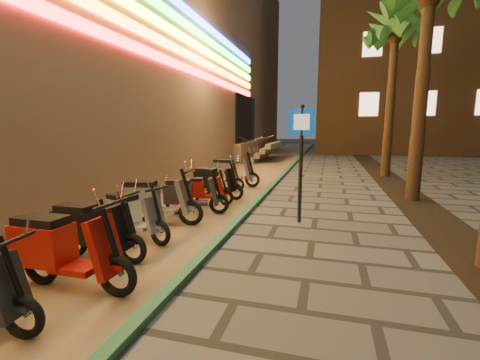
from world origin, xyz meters
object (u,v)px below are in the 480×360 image
(scooter_3, at_px, (60,249))
(scooter_9, at_px, (213,181))
(scooter_7, at_px, (188,195))
(scooter_8, at_px, (201,190))
(scooter_4, at_px, (90,229))
(scooter_11, at_px, (230,171))
(scooter_10, at_px, (216,178))
(pedestrian_sign, at_px, (301,148))
(scooter_5, at_px, (131,215))
(scooter_6, at_px, (153,200))

(scooter_3, height_order, scooter_9, scooter_3)
(scooter_3, height_order, scooter_7, scooter_3)
(scooter_8, bearing_deg, scooter_4, -111.09)
(scooter_11, bearing_deg, scooter_10, -93.64)
(scooter_3, xyz_separation_m, scooter_7, (0.06, 4.00, -0.06))
(pedestrian_sign, relative_size, scooter_10, 1.72)
(scooter_4, height_order, scooter_5, scooter_4)
(pedestrian_sign, height_order, scooter_11, pedestrian_sign)
(scooter_9, bearing_deg, scooter_11, 103.30)
(scooter_5, distance_m, scooter_10, 5.00)
(scooter_4, height_order, scooter_9, scooter_4)
(scooter_5, bearing_deg, scooter_8, 100.85)
(scooter_7, height_order, scooter_11, scooter_11)
(pedestrian_sign, xyz_separation_m, scooter_10, (-3.11, 2.98, -1.27))
(scooter_4, distance_m, scooter_7, 3.07)
(scooter_3, bearing_deg, scooter_7, 89.42)
(scooter_4, height_order, scooter_11, scooter_11)
(pedestrian_sign, distance_m, scooter_7, 3.06)
(scooter_5, height_order, scooter_6, scooter_6)
(scooter_5, bearing_deg, scooter_6, 111.34)
(scooter_6, relative_size, scooter_11, 1.00)
(scooter_3, relative_size, scooter_6, 0.99)
(scooter_6, bearing_deg, scooter_10, 79.50)
(scooter_7, height_order, scooter_9, scooter_9)
(scooter_3, bearing_deg, scooter_11, 90.94)
(scooter_8, xyz_separation_m, scooter_11, (-0.10, 3.18, 0.12))
(scooter_4, distance_m, scooter_6, 2.01)
(scooter_6, xyz_separation_m, scooter_7, (0.40, 1.03, -0.06))
(scooter_8, bearing_deg, scooter_11, 75.94)
(scooter_3, distance_m, scooter_5, 2.02)
(pedestrian_sign, bearing_deg, scooter_5, -141.53)
(scooter_6, height_order, scooter_11, scooter_6)
(scooter_5, relative_size, scooter_6, 0.87)
(scooter_6, distance_m, scooter_10, 4.03)
(scooter_4, distance_m, scooter_11, 7.18)
(scooter_5, relative_size, scooter_11, 0.87)
(scooter_9, bearing_deg, scooter_8, -76.92)
(scooter_3, bearing_deg, scooter_9, 90.47)
(scooter_4, bearing_deg, scooter_7, 83.79)
(pedestrian_sign, height_order, scooter_3, pedestrian_sign)
(scooter_3, distance_m, scooter_4, 1.01)
(pedestrian_sign, bearing_deg, scooter_6, -156.29)
(scooter_7, xyz_separation_m, scooter_9, (-0.08, 2.04, 0.01))
(scooter_8, distance_m, scooter_10, 2.06)
(scooter_5, xyz_separation_m, scooter_6, (-0.09, 0.96, 0.07))
(scooter_10, bearing_deg, scooter_11, 72.80)
(scooter_5, xyz_separation_m, scooter_11, (0.16, 6.13, 0.07))
(scooter_7, relative_size, scooter_9, 0.96)
(scooter_5, distance_m, scooter_7, 2.02)
(scooter_5, relative_size, scooter_8, 1.10)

